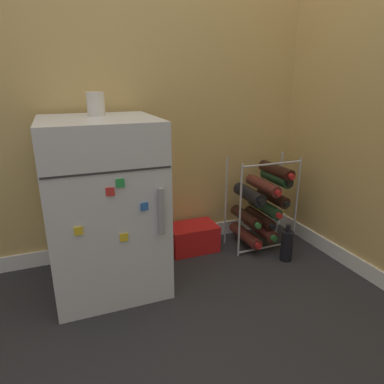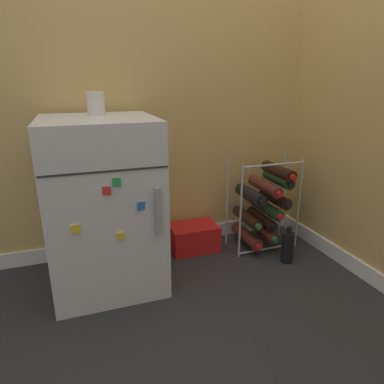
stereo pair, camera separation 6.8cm
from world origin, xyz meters
name	(u,v)px [view 1 (the left image)]	position (x,y,z in m)	size (l,w,h in m)	color
ground_plane	(211,284)	(0.00, 0.00, 0.00)	(14.00, 14.00, 0.00)	#28282B
wall_back	(173,39)	(0.00, 0.57, 1.24)	(6.63, 0.07, 2.50)	tan
mini_fridge	(105,205)	(-0.48, 0.23, 0.43)	(0.53, 0.57, 0.86)	silver
wine_rack	(261,203)	(0.48, 0.31, 0.28)	(0.41, 0.32, 0.58)	#B2B2B7
soda_box	(193,237)	(0.05, 0.40, 0.08)	(0.29, 0.20, 0.16)	red
fridge_top_cup	(96,104)	(-0.48, 0.32, 0.91)	(0.08, 0.08, 0.11)	silver
loose_bottle_floor	(287,245)	(0.52, 0.07, 0.10)	(0.07, 0.07, 0.22)	black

